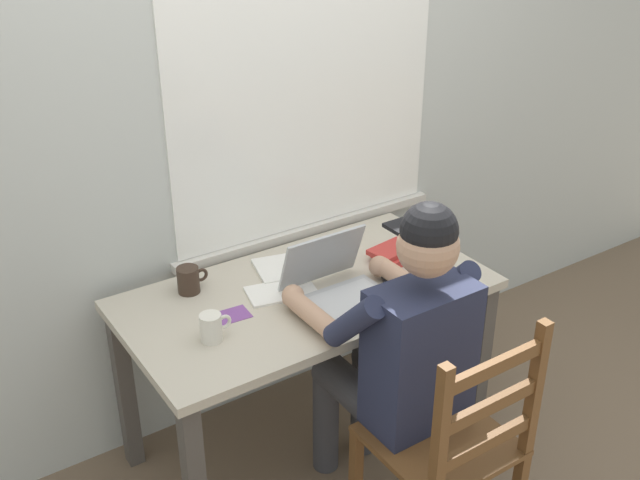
# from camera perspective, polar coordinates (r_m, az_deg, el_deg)

# --- Properties ---
(ground_plane) EXTENTS (8.00, 8.00, 0.00)m
(ground_plane) POSITION_cam_1_polar(r_m,az_deg,el_deg) (3.21, -0.90, -15.13)
(ground_plane) COLOR brown
(back_wall) EXTENTS (6.00, 0.08, 2.60)m
(back_wall) POSITION_cam_1_polar(r_m,az_deg,el_deg) (2.89, -5.76, 9.63)
(back_wall) COLOR beige
(back_wall) RESTS_ON ground
(desk) EXTENTS (1.35, 0.71, 0.74)m
(desk) POSITION_cam_1_polar(r_m,az_deg,el_deg) (2.83, -0.99, -5.57)
(desk) COLOR #BCB29E
(desk) RESTS_ON ground
(seated_person) EXTENTS (0.50, 0.60, 1.26)m
(seated_person) POSITION_cam_1_polar(r_m,az_deg,el_deg) (2.54, 5.92, -8.05)
(seated_person) COLOR #232842
(seated_person) RESTS_ON ground
(wooden_chair) EXTENTS (0.42, 0.42, 0.96)m
(wooden_chair) POSITION_cam_1_polar(r_m,az_deg,el_deg) (2.52, 9.84, -15.24)
(wooden_chair) COLOR brown
(wooden_chair) RESTS_ON ground
(laptop) EXTENTS (0.33, 0.31, 0.22)m
(laptop) POSITION_cam_1_polar(r_m,az_deg,el_deg) (2.70, 1.24, -3.36)
(laptop) COLOR #ADAFB2
(laptop) RESTS_ON desk
(computer_mouse) EXTENTS (0.06, 0.10, 0.03)m
(computer_mouse) POSITION_cam_1_polar(r_m,az_deg,el_deg) (2.82, 5.39, -2.92)
(computer_mouse) COLOR black
(computer_mouse) RESTS_ON desk
(coffee_mug_white) EXTENTS (0.11, 0.07, 0.10)m
(coffee_mug_white) POSITION_cam_1_polar(r_m,az_deg,el_deg) (2.50, -8.16, -6.53)
(coffee_mug_white) COLOR silver
(coffee_mug_white) RESTS_ON desk
(coffee_mug_dark) EXTENTS (0.12, 0.08, 0.10)m
(coffee_mug_dark) POSITION_cam_1_polar(r_m,az_deg,el_deg) (2.78, -9.85, -2.97)
(coffee_mug_dark) COLOR #38281E
(coffee_mug_dark) RESTS_ON desk
(book_stack_main) EXTENTS (0.20, 0.15, 0.05)m
(book_stack_main) POSITION_cam_1_polar(r_m,az_deg,el_deg) (2.99, 5.63, -0.98)
(book_stack_main) COLOR #BC332D
(book_stack_main) RESTS_ON desk
(paper_pile_near_laptop) EXTENTS (0.23, 0.24, 0.01)m
(paper_pile_near_laptop) POSITION_cam_1_polar(r_m,az_deg,el_deg) (2.90, -3.00, -2.15)
(paper_pile_near_laptop) COLOR white
(paper_pile_near_laptop) RESTS_ON desk
(paper_pile_back_corner) EXTENTS (0.28, 0.20, 0.01)m
(paper_pile_back_corner) POSITION_cam_1_polar(r_m,az_deg,el_deg) (2.76, -2.93, -3.89)
(paper_pile_back_corner) COLOR white
(paper_pile_back_corner) RESTS_ON desk
(landscape_photo_print) EXTENTS (0.14, 0.10, 0.00)m
(landscape_photo_print) POSITION_cam_1_polar(r_m,az_deg,el_deg) (2.65, -6.77, -5.65)
(landscape_photo_print) COLOR #7A4293
(landscape_photo_print) RESTS_ON desk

